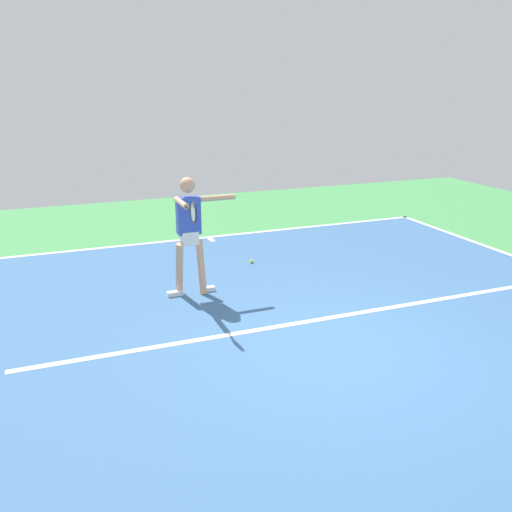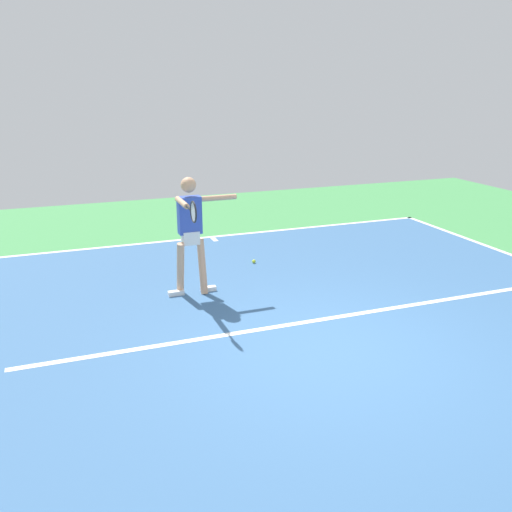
% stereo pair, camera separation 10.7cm
% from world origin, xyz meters
% --- Properties ---
extents(ground_plane, '(19.73, 19.73, 0.00)m').
position_xyz_m(ground_plane, '(0.00, 0.00, 0.00)').
color(ground_plane, '#428E4C').
extents(court_surface, '(9.98, 11.06, 0.00)m').
position_xyz_m(court_surface, '(0.00, 0.00, 0.00)').
color(court_surface, '#38608E').
rests_on(court_surface, ground_plane).
extents(court_line_baseline_near, '(9.98, 0.10, 0.01)m').
position_xyz_m(court_line_baseline_near, '(0.00, -5.48, 0.00)').
color(court_line_baseline_near, white).
rests_on(court_line_baseline_near, ground_plane).
extents(court_line_service, '(7.48, 0.10, 0.01)m').
position_xyz_m(court_line_service, '(0.00, -0.88, 0.00)').
color(court_line_service, white).
rests_on(court_line_service, ground_plane).
extents(court_line_centre_mark, '(0.10, 0.30, 0.01)m').
position_xyz_m(court_line_centre_mark, '(0.00, -5.28, 0.00)').
color(court_line_centre_mark, white).
rests_on(court_line_centre_mark, ground_plane).
extents(tennis_player, '(1.10, 1.20, 1.81)m').
position_xyz_m(tennis_player, '(1.16, -2.43, 1.04)').
color(tennis_player, tan).
rests_on(tennis_player, ground_plane).
extents(tennis_ball_by_baseline, '(0.07, 0.07, 0.07)m').
position_xyz_m(tennis_ball_by_baseline, '(-0.23, -3.52, 0.03)').
color(tennis_ball_by_baseline, '#CCE033').
rests_on(tennis_ball_by_baseline, ground_plane).
extents(tennis_ball_near_service_line, '(0.07, 0.07, 0.07)m').
position_xyz_m(tennis_ball_near_service_line, '(0.60, -3.97, 0.03)').
color(tennis_ball_near_service_line, yellow).
rests_on(tennis_ball_near_service_line, ground_plane).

